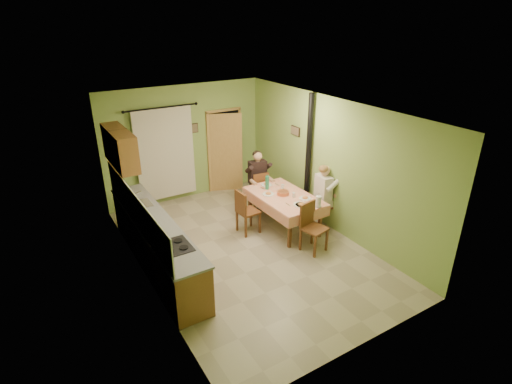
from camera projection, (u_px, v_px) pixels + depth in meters
floor at (248, 249)px, 7.94m from camera, size 4.00×6.00×0.01m
room_shell at (247, 163)px, 7.20m from camera, size 4.04×6.04×2.82m
kitchen_run at (156, 243)px, 7.24m from camera, size 0.64×3.64×1.56m
upper_cabinets at (120, 148)px, 7.60m from camera, size 0.35×1.40×0.70m
curtain at (165, 153)px, 9.42m from camera, size 1.70×0.07×2.22m
doorway at (225, 151)px, 10.26m from camera, size 0.96×0.34×2.15m
dining_table at (284, 211)px, 8.61m from camera, size 1.08×1.77×0.76m
tableware at (288, 194)px, 8.38m from camera, size 0.79×1.64×0.33m
chair_far at (258, 197)px, 9.51m from camera, size 0.43×0.43×0.94m
chair_near at (313, 237)px, 7.80m from camera, size 0.50×0.50×0.98m
chair_right at (323, 213)px, 8.73m from camera, size 0.45×0.45×0.96m
chair_left at (248, 220)px, 8.45m from camera, size 0.43×0.43×0.97m
man_far at (258, 174)px, 9.28m from camera, size 0.61×0.50×1.39m
man_right at (325, 189)px, 8.48m from camera, size 0.50×0.61×1.39m
stove_flue at (307, 174)px, 8.89m from camera, size 0.24×0.24×2.80m
picture_back at (194, 128)px, 9.66m from camera, size 0.19×0.03×0.23m
picture_right at (295, 131)px, 9.05m from camera, size 0.03×0.31×0.21m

